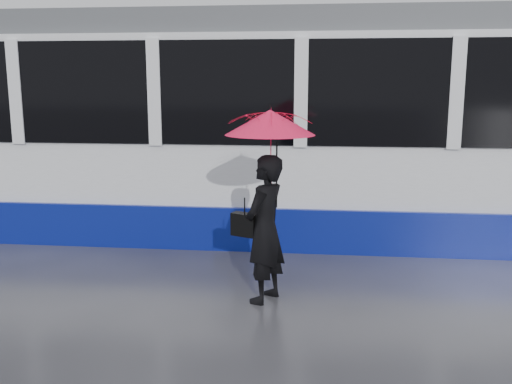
# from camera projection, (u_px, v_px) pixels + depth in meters

# --- Properties ---
(ground) EXTENTS (90.00, 90.00, 0.00)m
(ground) POSITION_uv_depth(u_px,v_px,m) (165.00, 279.00, 6.90)
(ground) COLOR #2F2F34
(ground) RESTS_ON ground
(rails) EXTENTS (34.00, 1.51, 0.02)m
(rails) POSITION_uv_depth(u_px,v_px,m) (206.00, 227.00, 9.34)
(rails) COLOR #3F3D38
(rails) RESTS_ON ground
(tram) EXTENTS (26.00, 2.56, 3.35)m
(tram) POSITION_uv_depth(u_px,v_px,m) (87.00, 127.00, 9.25)
(tram) COLOR white
(tram) RESTS_ON ground
(woman) EXTENTS (0.59, 0.69, 1.60)m
(woman) POSITION_uv_depth(u_px,v_px,m) (265.00, 229.00, 6.07)
(woman) COLOR black
(woman) RESTS_ON ground
(umbrella) EXTENTS (1.24, 1.24, 1.08)m
(umbrella) POSITION_uv_depth(u_px,v_px,m) (270.00, 140.00, 5.89)
(umbrella) COLOR #F91559
(umbrella) RESTS_ON ground
(handbag) EXTENTS (0.31, 0.23, 0.43)m
(handbag) POSITION_uv_depth(u_px,v_px,m) (245.00, 225.00, 6.11)
(handbag) COLOR black
(handbag) RESTS_ON ground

